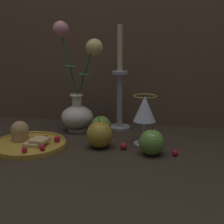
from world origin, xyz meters
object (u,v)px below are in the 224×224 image
at_px(vase, 78,98).
at_px(candlestick, 120,92).
at_px(plate_with_pastries, 28,141).
at_px(apple_beside_vase, 101,126).
at_px(apple_near_glass, 152,142).
at_px(apple_at_table_edge, 100,135).
at_px(wine_glass, 145,111).

xyz_separation_m(vase, candlestick, (0.14, 0.05, 0.02)).
bearing_deg(candlestick, vase, -161.91).
bearing_deg(plate_with_pastries, vase, 61.90).
distance_m(vase, plate_with_pastries, 0.24).
relative_size(apple_beside_vase, apple_near_glass, 0.93).
bearing_deg(plate_with_pastries, apple_near_glass, 0.65).
xyz_separation_m(candlestick, apple_at_table_edge, (-0.02, -0.20, -0.10)).
relative_size(plate_with_pastries, apple_near_glass, 2.66).
bearing_deg(apple_at_table_edge, plate_with_pastries, -171.31).
xyz_separation_m(plate_with_pastries, apple_at_table_edge, (0.22, 0.03, 0.02)).
xyz_separation_m(vase, apple_at_table_edge, (0.12, -0.16, -0.08)).
bearing_deg(apple_beside_vase, apple_at_table_edge, -78.82).
bearing_deg(wine_glass, apple_at_table_edge, -153.67).
relative_size(vase, apple_beside_vase, 4.76).
bearing_deg(plate_with_pastries, candlestick, 44.21).
relative_size(wine_glass, apple_near_glass, 1.80).
height_order(plate_with_pastries, wine_glass, wine_glass).
bearing_deg(apple_near_glass, plate_with_pastries, -179.35).
relative_size(vase, apple_near_glass, 4.45).
height_order(plate_with_pastries, apple_near_glass, apple_near_glass).
distance_m(vase, apple_at_table_edge, 0.21).
height_order(vase, candlestick, vase).
bearing_deg(apple_at_table_edge, vase, 126.74).
distance_m(vase, candlestick, 0.15).
xyz_separation_m(vase, apple_near_glass, (0.28, -0.19, -0.08)).
relative_size(plate_with_pastries, wine_glass, 1.48).
distance_m(vase, wine_glass, 0.26).
distance_m(wine_glass, apple_near_glass, 0.12).
bearing_deg(apple_beside_vase, wine_glass, -18.99).
bearing_deg(vase, apple_beside_vase, -24.01).
bearing_deg(wine_glass, vase, 159.03).
distance_m(candlestick, apple_beside_vase, 0.14).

